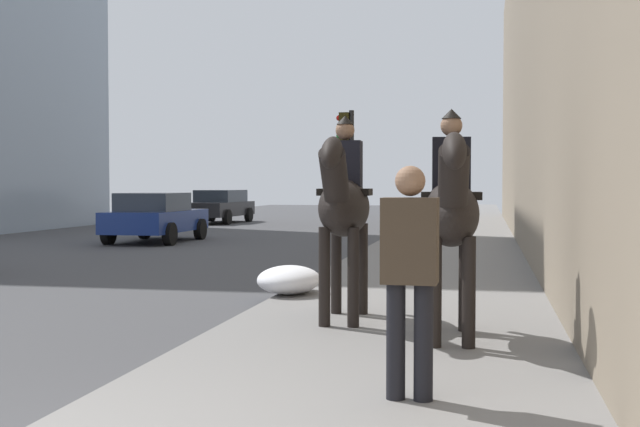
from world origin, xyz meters
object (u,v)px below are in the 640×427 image
(car_mid_lane, at_px, (219,205))
(mounted_horse_far, at_px, (451,210))
(pedestrian_greeting, at_px, (410,266))
(mounted_horse_near, at_px, (343,205))
(traffic_light_near_curb, at_px, (348,157))
(car_far_lane, at_px, (155,217))

(car_mid_lane, bearing_deg, mounted_horse_far, 25.89)
(pedestrian_greeting, distance_m, car_mid_lane, 29.58)
(mounted_horse_near, distance_m, car_mid_lane, 26.22)
(mounted_horse_far, distance_m, traffic_light_near_curb, 11.62)
(car_far_lane, height_order, traffic_light_near_curb, traffic_light_near_curb)
(mounted_horse_near, height_order, mounted_horse_far, mounted_horse_near)
(mounted_horse_near, bearing_deg, traffic_light_near_curb, -172.78)
(mounted_horse_near, height_order, car_far_lane, mounted_horse_near)
(mounted_horse_far, relative_size, car_far_lane, 0.58)
(mounted_horse_near, xyz_separation_m, traffic_light_near_curb, (10.30, 1.71, 0.90))
(car_far_lane, relative_size, traffic_light_near_curb, 1.15)
(car_mid_lane, relative_size, car_far_lane, 1.13)
(mounted_horse_far, relative_size, car_mid_lane, 0.52)
(car_far_lane, bearing_deg, mounted_horse_near, -149.22)
(traffic_light_near_curb, bearing_deg, car_far_lane, 67.42)
(car_mid_lane, distance_m, car_far_lane, 11.64)
(pedestrian_greeting, bearing_deg, traffic_light_near_curb, 12.96)
(car_mid_lane, xyz_separation_m, car_far_lane, (-11.47, -1.96, -0.02))
(car_far_lane, bearing_deg, car_mid_lane, 9.12)
(car_far_lane, xyz_separation_m, traffic_light_near_curb, (-2.54, -6.11, 1.60))
(mounted_horse_near, distance_m, pedestrian_greeting, 3.39)
(mounted_horse_far, height_order, car_far_lane, mounted_horse_far)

